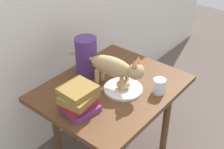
% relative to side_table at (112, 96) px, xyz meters
% --- Properties ---
extents(side_table, '(0.81, 0.65, 0.55)m').
position_rel_side_table_xyz_m(side_table, '(0.00, 0.00, 0.00)').
color(side_table, brown).
rests_on(side_table, ground).
extents(plate, '(0.22, 0.22, 0.01)m').
position_rel_side_table_xyz_m(plate, '(0.01, -0.07, 0.08)').
color(plate, white).
rests_on(plate, side_table).
extents(bread_roll, '(0.10, 0.10, 0.05)m').
position_rel_side_table_xyz_m(bread_roll, '(0.01, -0.07, 0.11)').
color(bread_roll, '#E0BC7A').
rests_on(bread_roll, plate).
extents(cat, '(0.13, 0.48, 0.23)m').
position_rel_side_table_xyz_m(cat, '(0.00, -0.02, 0.20)').
color(cat, tan).
rests_on(cat, side_table).
extents(book_stack, '(0.19, 0.18, 0.14)m').
position_rel_side_table_xyz_m(book_stack, '(-0.27, -0.01, 0.14)').
color(book_stack, '#72337A').
rests_on(book_stack, side_table).
extents(green_vase, '(0.13, 0.13, 0.24)m').
position_rel_side_table_xyz_m(green_vase, '(0.00, 0.19, 0.19)').
color(green_vase, '#4C2D72').
rests_on(green_vase, side_table).
extents(candle_jar, '(0.07, 0.07, 0.08)m').
position_rel_side_table_xyz_m(candle_jar, '(0.12, -0.24, 0.11)').
color(candle_jar, silver).
rests_on(candle_jar, side_table).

